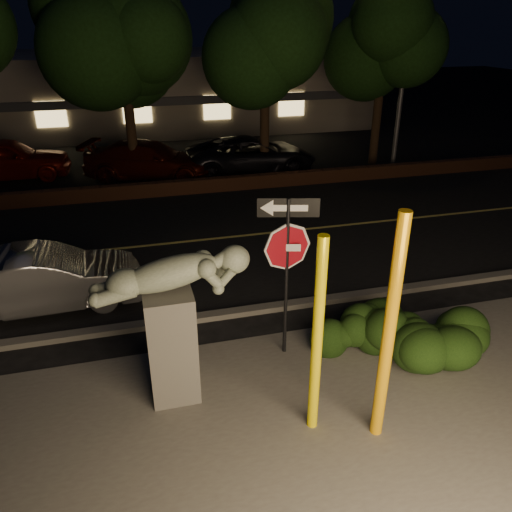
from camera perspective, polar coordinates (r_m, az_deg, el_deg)
The scene contains 23 objects.
ground at distance 17.13m, azimuth -4.60°, elevation 6.03°, with size 90.00×90.00×0.00m, color black.
patio at distance 8.01m, azimuth 11.21°, elevation -20.17°, with size 14.00×6.00×0.02m, color #4C4944.
road at distance 14.38m, azimuth -2.37°, elevation 2.22°, with size 80.00×8.00×0.01m, color black.
lane_marking at distance 14.38m, azimuth -2.37°, elevation 2.26°, with size 80.00×0.12×0.01m, color gold.
curb at distance 10.82m, azimuth 2.44°, elevation -5.82°, with size 80.00×0.25×0.12m, color #4C4944.
brick_wall at distance 18.27m, azimuth -5.39°, elevation 8.07°, with size 40.00×0.35×0.50m, color #4C2818.
parking_lot at distance 23.77m, azimuth -7.80°, elevation 11.43°, with size 40.00×12.00×0.01m, color black.
building at distance 31.24m, azimuth -10.13°, elevation 18.34°, with size 22.00×10.20×4.00m.
tree_far_b at distance 19.12m, azimuth -15.51°, elevation 25.78°, with size 5.20×5.20×8.41m.
tree_far_c at distance 19.45m, azimuth 1.08°, elevation 25.41°, with size 4.80×4.80×7.84m.
tree_far_d at distance 21.81m, azimuth 14.65°, elevation 24.05°, with size 4.40×4.40×7.42m.
yellow_pole_left at distance 7.17m, azimuth 7.00°, elevation -9.45°, with size 0.16×0.16×3.19m, color #FFE409.
yellow_pole_right at distance 7.13m, azimuth 14.94°, elevation -8.58°, with size 0.18×0.18×3.58m, color #EFA70E.
signpost at distance 8.49m, azimuth 3.59°, elevation 0.97°, with size 1.00×0.29×3.04m.
sculpture at distance 7.85m, azimuth -9.61°, elevation -6.25°, with size 2.41×0.75×2.59m.
hedge_center at distance 9.56m, azimuth 11.49°, elevation -7.77°, with size 1.98×0.93×1.03m, color black.
hedge_right at distance 9.50m, azimuth 20.93°, elevation -8.75°, with size 1.82×0.98×1.19m, color black.
hedge_far_right at distance 9.71m, azimuth 20.02°, elevation -8.01°, with size 1.64×1.03×1.14m, color black.
streetlight at distance 21.32m, azimuth 16.78°, elevation 24.69°, with size 1.42×0.59×9.65m.
silver_sedan at distance 11.54m, azimuth -23.00°, elevation -2.48°, with size 1.40×4.02×1.32m, color #AAAAAF.
parked_car_red at distance 21.83m, azimuth -26.72°, elevation 9.89°, with size 1.90×4.71×1.61m, color maroon.
parked_car_darkred at distance 20.08m, azimuth -12.07°, elevation 10.64°, with size 2.04×5.02×1.46m, color #3E0C05.
parked_car_dark at distance 20.52m, azimuth -0.56°, elevation 11.49°, with size 2.39×5.19×1.44m, color black.
Camera 1 is at (-2.82, -5.91, 5.67)m, focal length 35.00 mm.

